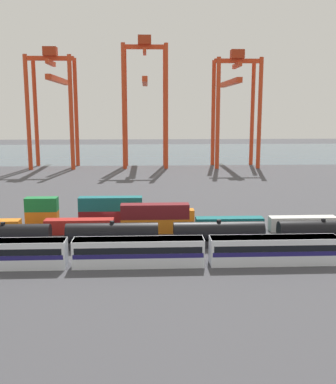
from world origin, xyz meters
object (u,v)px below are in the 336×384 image
freight_tank_row (112,235)px  gantry_crane_east (234,96)px  shipping_container_3 (80,226)px  shipping_container_6 (229,225)px  shipping_container_4 (155,225)px  gantry_crane_west (54,94)px  passenger_train (139,251)px  shipping_container_2 (3,227)px  gantry_crane_central (145,91)px

freight_tank_row → gantry_crane_east: size_ratio=1.90×
shipping_container_3 → shipping_container_6: size_ratio=1.00×
shipping_container_4 → gantry_crane_west: (-36.01, 97.00, 25.98)m
passenger_train → freight_tank_row: (-4.30, 8.48, -0.07)m
shipping_container_6 → gantry_crane_west: bearing=117.0°
passenger_train → shipping_container_3: bearing=121.9°
shipping_container_2 → passenger_train: bearing=-35.6°
shipping_container_2 → gantry_crane_central: gantry_crane_central is taller
passenger_train → gantry_crane_central: gantry_crane_central is taller
gantry_crane_central → gantry_crane_east: (34.18, 0.91, -1.70)m
gantry_crane_west → gantry_crane_central: (34.18, -0.96, 1.24)m
freight_tank_row → shipping_container_6: size_ratio=6.79×
freight_tank_row → shipping_container_2: (-19.80, 8.78, -0.77)m
passenger_train → shipping_container_6: bearing=47.2°
gantry_crane_west → gantry_crane_central: 34.21m
shipping_container_3 → gantry_crane_central: size_ratio=0.25×
passenger_train → gantry_crane_east: gantry_crane_east is taller
shipping_container_3 → passenger_train: bearing=-58.1°
shipping_container_3 → shipping_container_6: 26.72m
shipping_container_4 → gantry_crane_west: bearing=110.4°
gantry_crane_west → gantry_crane_central: size_ratio=0.91×
shipping_container_6 → gantry_crane_west: size_ratio=0.28×
passenger_train → shipping_container_4: passenger_train is taller
freight_tank_row → shipping_container_6: (20.27, 8.78, -0.77)m
shipping_container_3 → gantry_crane_central: gantry_crane_central is taller
shipping_container_3 → shipping_container_6: (26.72, 0.00, 0.00)m
passenger_train → shipping_container_6: passenger_train is taller
gantry_crane_central → gantry_crane_east: gantry_crane_central is taller
gantry_crane_east → gantry_crane_west: bearing=180.0°
shipping_container_6 → gantry_crane_central: size_ratio=0.25×
gantry_crane_west → gantry_crane_east: bearing=-0.0°
freight_tank_row → shipping_container_4: 11.20m
freight_tank_row → gantry_crane_central: 108.22m
gantry_crane_west → freight_tank_row: bearing=-74.6°
gantry_crane_west → gantry_crane_east: (68.36, -0.05, -0.46)m
shipping_container_2 → shipping_container_6: (40.08, 0.00, 0.00)m
shipping_container_2 → shipping_container_3: same height
gantry_crane_west → gantry_crane_central: bearing=-1.6°
shipping_container_2 → shipping_container_6: bearing=0.0°
freight_tank_row → shipping_container_2: bearing=156.1°
shipping_container_2 → shipping_container_4: bearing=0.0°
gantry_crane_west → shipping_container_3: bearing=-76.9°
passenger_train → shipping_container_2: size_ratio=9.39×
shipping_container_3 → shipping_container_6: same height
passenger_train → gantry_crane_central: size_ratio=1.18×
shipping_container_6 → passenger_train: bearing=-132.8°
shipping_container_2 → shipping_container_4: 26.72m
shipping_container_2 → gantry_crane_east: bearing=58.6°
shipping_container_4 → gantry_crane_west: size_ratio=0.28×
shipping_container_6 → shipping_container_2: bearing=180.0°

